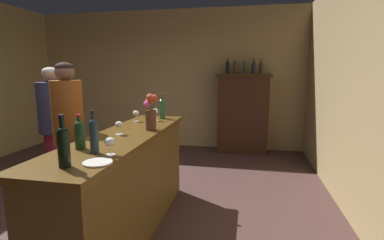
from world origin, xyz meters
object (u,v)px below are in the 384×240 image
(wine_bottle_chardonnay, at_px, (162,108))
(display_bottle_midright, at_px, (254,67))
(display_bottle_left, at_px, (228,67))
(display_bottle_right, at_px, (261,67))
(bar_counter, at_px, (126,185))
(display_cabinet, at_px, (243,112))
(wine_glass_mid, at_px, (136,114))
(wine_bottle_riesling, at_px, (63,144))
(wine_glass_front, at_px, (119,125))
(wine_glass_rear, at_px, (110,143))
(display_bottle_midleft, at_px, (235,67))
(patron_redhead, at_px, (69,137))
(wine_glass_spare, at_px, (155,112))
(wine_bottle_syrah, at_px, (80,133))
(display_bottle_center, at_px, (244,67))
(patron_near_entrance, at_px, (55,128))
(wine_bottle_merlot, at_px, (94,134))
(flower_arrangement, at_px, (151,111))
(cheese_plate, at_px, (98,163))

(wine_bottle_chardonnay, height_order, display_bottle_midright, display_bottle_midright)
(display_bottle_left, bearing_deg, display_bottle_right, 0.00)
(bar_counter, height_order, display_bottle_right, display_bottle_right)
(display_cabinet, distance_m, wine_glass_mid, 2.81)
(wine_bottle_riesling, height_order, wine_glass_front, wine_bottle_riesling)
(wine_glass_mid, distance_m, wine_glass_rear, 1.39)
(display_bottle_midleft, height_order, patron_redhead, display_bottle_midleft)
(wine_glass_spare, bearing_deg, wine_glass_rear, -84.23)
(wine_bottle_riesling, bearing_deg, wine_glass_mid, 97.00)
(display_cabinet, height_order, wine_glass_spare, display_cabinet)
(display_bottle_left, bearing_deg, bar_counter, -102.58)
(display_bottle_right, bearing_deg, wine_bottle_syrah, -111.22)
(display_cabinet, bearing_deg, display_bottle_midleft, -180.00)
(wine_glass_mid, relative_size, display_bottle_center, 0.43)
(display_cabinet, relative_size, patron_near_entrance, 0.94)
(wine_bottle_merlot, xyz_separation_m, patron_near_entrance, (-1.28, 1.25, -0.25))
(wine_bottle_riesling, bearing_deg, display_bottle_midright, 74.19)
(wine_glass_spare, relative_size, flower_arrangement, 0.41)
(wine_bottle_merlot, height_order, flower_arrangement, flower_arrangement)
(display_bottle_left, bearing_deg, display_bottle_center, 0.00)
(wine_bottle_merlot, xyz_separation_m, display_bottle_right, (1.29, 3.86, 0.53))
(wine_glass_front, relative_size, wine_glass_rear, 1.00)
(flower_arrangement, height_order, display_bottle_right, display_bottle_right)
(patron_near_entrance, bearing_deg, bar_counter, -15.62)
(display_cabinet, bearing_deg, wine_glass_front, -108.51)
(display_bottle_left, relative_size, display_bottle_center, 0.99)
(wine_glass_spare, bearing_deg, display_cabinet, 67.77)
(wine_bottle_syrah, xyz_separation_m, display_bottle_midright, (1.33, 3.77, 0.55))
(display_cabinet, relative_size, wine_bottle_syrah, 5.77)
(wine_bottle_syrah, distance_m, wine_glass_rear, 0.32)
(display_bottle_midleft, bearing_deg, patron_near_entrance, -128.59)
(wine_bottle_merlot, xyz_separation_m, display_bottle_left, (0.66, 3.86, 0.53))
(display_cabinet, xyz_separation_m, wine_glass_mid, (-1.20, -2.53, 0.29))
(display_cabinet, bearing_deg, wine_glass_mid, -115.49)
(wine_bottle_riesling, relative_size, wine_glass_front, 2.61)
(wine_glass_spare, relative_size, patron_redhead, 0.09)
(wine_bottle_chardonnay, height_order, wine_glass_front, wine_bottle_chardonnay)
(wine_glass_mid, bearing_deg, wine_glass_rear, -75.15)
(display_bottle_right, distance_m, patron_near_entrance, 3.75)
(wine_glass_front, bearing_deg, flower_arrangement, 48.58)
(display_bottle_midleft, bearing_deg, wine_bottle_chardonnay, -109.21)
(display_bottle_left, distance_m, display_bottle_center, 0.32)
(wine_glass_rear, bearing_deg, wine_glass_spare, 95.77)
(wine_glass_front, distance_m, wine_glass_rear, 0.68)
(wine_glass_front, xyz_separation_m, wine_glass_spare, (0.09, 0.80, 0.01))
(display_cabinet, xyz_separation_m, wine_bottle_merlot, (-0.98, -3.86, 0.35))
(wine_glass_rear, height_order, display_bottle_left, display_bottle_left)
(cheese_plate, height_order, display_bottle_left, display_bottle_left)
(wine_glass_mid, bearing_deg, display_bottle_left, 70.66)
(bar_counter, height_order, display_bottle_midright, display_bottle_midright)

